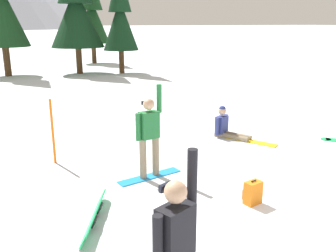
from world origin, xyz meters
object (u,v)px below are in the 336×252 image
(loose_snowboard_near_left, at_px, (94,215))
(pine_tree_leaning, at_px, (76,6))
(snowboarder_midground, at_px, (149,135))
(backpack_orange, at_px, (252,193))
(snowboarder_background, at_px, (227,127))
(trail_marker_pole, at_px, (53,132))
(pine_tree_young, at_px, (120,15))
(snowboarder_foreground, at_px, (175,249))
(pine_tree_tall, at_px, (92,12))
(pine_tree_short, at_px, (0,1))

(loose_snowboard_near_left, distance_m, pine_tree_leaning, 19.83)
(snowboarder_midground, xyz_separation_m, backpack_orange, (1.27, -1.94, -0.74))
(pine_tree_leaning, bearing_deg, snowboarder_background, -86.56)
(trail_marker_pole, distance_m, pine_tree_young, 16.59)
(snowboarder_foreground, relative_size, pine_tree_tall, 0.27)
(snowboarder_foreground, height_order, pine_tree_short, pine_tree_short)
(backpack_orange, bearing_deg, pine_tree_young, 79.25)
(snowboarder_midground, bearing_deg, trail_marker_pole, 134.85)
(pine_tree_tall, bearing_deg, pine_tree_young, -88.95)
(snowboarder_foreground, height_order, snowboarder_background, snowboarder_foreground)
(loose_snowboard_near_left, xyz_separation_m, pine_tree_tall, (6.24, 25.00, 3.91))
(snowboarder_foreground, height_order, pine_tree_leaning, pine_tree_leaning)
(snowboarder_background, bearing_deg, pine_tree_short, 107.60)
(snowboarder_background, height_order, pine_tree_leaning, pine_tree_leaning)
(pine_tree_short, xyz_separation_m, pine_tree_young, (6.93, -1.73, -0.77))
(backpack_orange, distance_m, pine_tree_leaning, 20.03)
(pine_tree_leaning, height_order, pine_tree_tall, pine_tree_leaning)
(snowboarder_midground, xyz_separation_m, snowboarder_background, (3.17, 1.75, -0.65))
(loose_snowboard_near_left, bearing_deg, pine_tree_tall, 75.99)
(trail_marker_pole, bearing_deg, loose_snowboard_near_left, -86.62)
(snowboarder_foreground, bearing_deg, trail_marker_pole, 94.71)
(snowboarder_foreground, xyz_separation_m, backpack_orange, (2.55, 1.95, -0.73))
(snowboarder_background, height_order, pine_tree_tall, pine_tree_tall)
(snowboarder_background, relative_size, pine_tree_tall, 0.24)
(snowboarder_foreground, height_order, pine_tree_tall, pine_tree_tall)
(pine_tree_leaning, bearing_deg, snowboarder_midground, -97.15)
(pine_tree_tall, bearing_deg, pine_tree_short, -142.57)
(snowboarder_foreground, xyz_separation_m, pine_tree_short, (-0.84, 22.31, 3.55))
(backpack_orange, relative_size, pine_tree_short, 0.06)
(snowboarder_midground, relative_size, trail_marker_pole, 1.29)
(trail_marker_pole, xyz_separation_m, pine_tree_leaning, (3.96, 15.92, 3.45))
(snowboarder_midground, distance_m, trail_marker_pole, 2.47)
(pine_tree_young, bearing_deg, backpack_orange, -100.75)
(trail_marker_pole, relative_size, pine_tree_tall, 0.21)
(snowboarder_foreground, distance_m, pine_tree_leaning, 22.08)
(snowboarder_midground, relative_size, snowboarder_background, 1.15)
(pine_tree_leaning, xyz_separation_m, pine_tree_tall, (2.47, 5.97, -0.20))
(pine_tree_leaning, bearing_deg, pine_tree_young, -20.45)
(loose_snowboard_near_left, relative_size, pine_tree_leaning, 0.21)
(loose_snowboard_near_left, relative_size, pine_tree_tall, 0.22)
(snowboarder_background, relative_size, pine_tree_young, 0.26)
(snowboarder_midground, distance_m, backpack_orange, 2.43)
(backpack_orange, height_order, pine_tree_short, pine_tree_short)
(snowboarder_foreground, height_order, pine_tree_young, pine_tree_young)
(snowboarder_midground, bearing_deg, pine_tree_short, 96.56)
(backpack_orange, relative_size, pine_tree_tall, 0.06)
(snowboarder_foreground, xyz_separation_m, pine_tree_tall, (5.96, 27.52, 3.09))
(loose_snowboard_near_left, bearing_deg, snowboarder_background, 33.35)
(snowboarder_foreground, bearing_deg, pine_tree_short, 92.16)
(snowboarder_background, bearing_deg, snowboarder_midground, -151.09)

